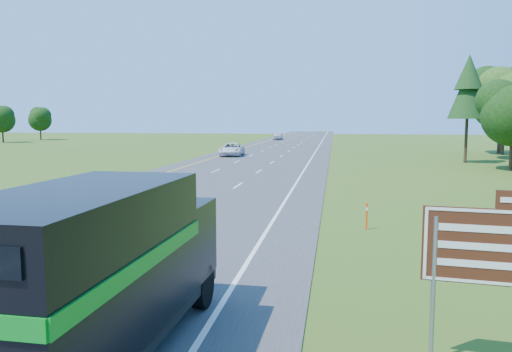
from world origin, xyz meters
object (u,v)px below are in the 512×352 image
at_px(far_car, 278,136).
at_px(exit_sign, 481,253).
at_px(horse_truck, 99,270).
at_px(white_suv, 232,149).

xyz_separation_m(far_car, exit_sign, (14.57, -97.14, 1.19)).
relative_size(horse_truck, far_car, 1.51).
distance_m(horse_truck, exit_sign, 6.58).
bearing_deg(exit_sign, far_car, 105.55).
bearing_deg(white_suv, far_car, 85.85).
height_order(horse_truck, exit_sign, horse_truck).
xyz_separation_m(horse_truck, far_car, (-8.07, 98.15, -0.89)).
distance_m(far_car, exit_sign, 98.24).
xyz_separation_m(horse_truck, white_suv, (-8.11, 50.24, -0.95)).
height_order(horse_truck, far_car, horse_truck).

